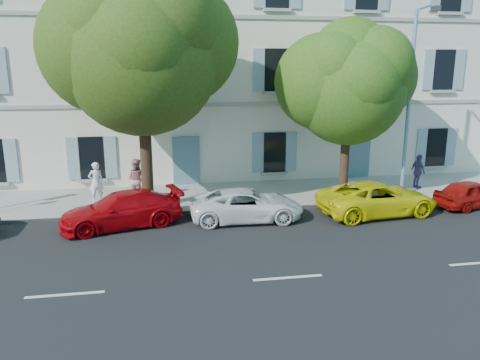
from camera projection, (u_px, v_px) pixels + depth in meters
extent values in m
plane|color=black|center=(259.00, 230.00, 16.99)|extent=(90.00, 90.00, 0.00)
cube|color=#A09E96|center=(238.00, 195.00, 21.23)|extent=(36.00, 4.50, 0.15)
cube|color=#9E998E|center=(247.00, 209.00, 19.15)|extent=(36.00, 0.16, 0.16)
cube|color=silver|center=(221.00, 62.00, 25.32)|extent=(28.00, 7.00, 12.00)
imported|color=#AB040A|center=(121.00, 210.00, 17.20)|extent=(4.76, 2.92, 1.29)
imported|color=white|center=(247.00, 205.00, 17.95)|extent=(4.40, 2.14, 1.21)
imported|color=yellow|center=(377.00, 198.00, 18.63)|extent=(5.00, 2.75, 1.33)
imported|color=#990E09|center=(472.00, 194.00, 19.61)|extent=(3.61, 2.10, 1.16)
cylinder|color=#3A2819|center=(147.00, 164.00, 18.57)|extent=(0.47, 0.47, 3.74)
ellipsoid|color=#406018|center=(141.00, 57.00, 17.59)|extent=(5.99, 5.99, 6.58)
cylinder|color=#3A2819|center=(344.00, 164.00, 20.41)|extent=(0.39, 0.39, 2.93)
ellipsoid|color=#426F1C|center=(348.00, 89.00, 19.63)|extent=(4.76, 4.76, 5.24)
cylinder|color=#7293BF|center=(409.00, 106.00, 20.04)|extent=(0.16, 0.16, 7.92)
cylinder|color=#7293BF|center=(426.00, 7.00, 18.43)|extent=(0.41, 1.37, 0.10)
cube|color=#383A3D|center=(436.00, 9.00, 17.80)|extent=(0.34, 0.49, 0.18)
imported|color=white|center=(96.00, 182.00, 19.76)|extent=(0.74, 0.63, 1.73)
imported|color=#C98089|center=(136.00, 180.00, 20.00)|extent=(1.09, 0.98, 1.83)
imported|color=#5C4B8A|center=(418.00, 171.00, 22.02)|extent=(0.49, 0.99, 1.63)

